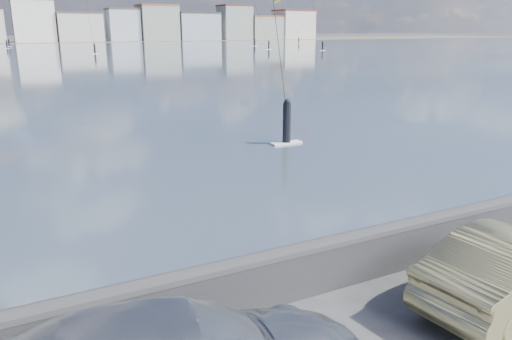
{
  "coord_description": "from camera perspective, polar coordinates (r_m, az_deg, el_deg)",
  "views": [
    {
      "loc": [
        -3.41,
        -4.48,
        4.94
      ],
      "look_at": [
        1.0,
        4.0,
        2.2
      ],
      "focal_mm": 35.0,
      "sensor_mm": 36.0,
      "label": 1
    }
  ],
  "objects": [
    {
      "name": "bay_water",
      "position": [
        96.16,
        -25.99,
        11.49
      ],
      "size": [
        500.0,
        177.0,
        0.0
      ],
      "primitive_type": "cube",
      "color": "#414C5E",
      "rests_on": "ground"
    },
    {
      "name": "seawall",
      "position": [
        9.06,
        -1.86,
        -12.75
      ],
      "size": [
        400.0,
        0.36,
        1.08
      ],
      "color": "#28282B",
      "rests_on": "ground"
    },
    {
      "name": "far_buildings",
      "position": [
        190.54,
        -27.03,
        14.66
      ],
      "size": [
        240.79,
        13.26,
        14.6
      ],
      "color": "beige",
      "rests_on": "ground"
    }
  ]
}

